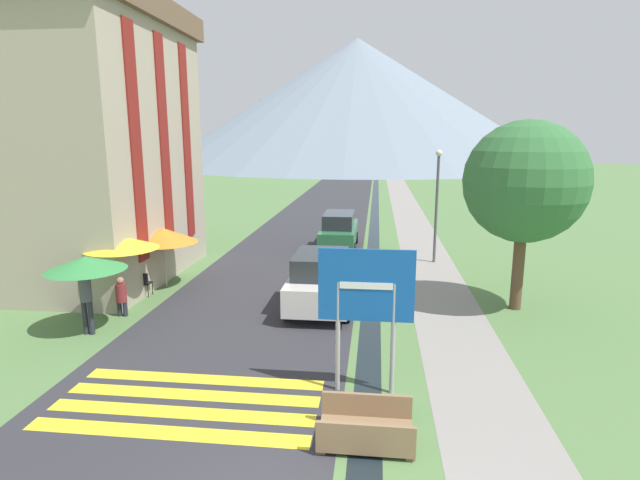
{
  "coord_description": "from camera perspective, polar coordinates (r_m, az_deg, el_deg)",
  "views": [
    {
      "loc": [
        1.29,
        -5.86,
        5.41
      ],
      "look_at": [
        -0.51,
        10.0,
        2.08
      ],
      "focal_mm": 28.0,
      "sensor_mm": 36.0,
      "label": 1
    }
  ],
  "objects": [
    {
      "name": "cafe_umbrella_front_green",
      "position": [
        15.17,
        -25.2,
        -2.42
      ],
      "size": [
        2.16,
        2.16,
        2.18
      ],
      "color": "#B7B2A8",
      "rests_on": "ground_plane"
    },
    {
      "name": "parked_car_far",
      "position": [
        24.23,
        2.18,
        1.05
      ],
      "size": [
        1.73,
        4.56,
        1.82
      ],
      "color": "#28663D",
      "rests_on": "ground_plane"
    },
    {
      "name": "footbridge",
      "position": [
        9.65,
        5.27,
        -20.77
      ],
      "size": [
        1.7,
        1.1,
        0.65
      ],
      "color": "#846647",
      "rests_on": "ground_plane"
    },
    {
      "name": "hotel_building",
      "position": [
        20.81,
        -24.91,
        11.14
      ],
      "size": [
        6.25,
        8.53,
        10.28
      ],
      "color": "tan",
      "rests_on": "ground_plane"
    },
    {
      "name": "tree_by_path",
      "position": [
        16.49,
        22.41,
        6.12
      ],
      "size": [
        3.73,
        3.73,
        5.92
      ],
      "color": "brown",
      "rests_on": "ground_plane"
    },
    {
      "name": "cafe_chair_far_right",
      "position": [
        18.65,
        -19.71,
        -4.16
      ],
      "size": [
        0.4,
        0.4,
        0.85
      ],
      "rotation": [
        0.0,
        0.0,
        -0.24
      ],
      "color": "black",
      "rests_on": "ground_plane"
    },
    {
      "name": "cafe_chair_middle",
      "position": [
        17.15,
        -21.93,
        -5.7
      ],
      "size": [
        0.4,
        0.4,
        0.85
      ],
      "rotation": [
        0.0,
        0.0,
        -0.28
      ],
      "color": "black",
      "rests_on": "ground_plane"
    },
    {
      "name": "mountain_distant",
      "position": [
        102.45,
        4.23,
        15.43
      ],
      "size": [
        77.54,
        77.54,
        24.02
      ],
      "color": "slate",
      "rests_on": "ground_plane"
    },
    {
      "name": "parked_car_near",
      "position": [
        15.99,
        0.15,
        -4.57
      ],
      "size": [
        1.99,
        4.13,
        1.82
      ],
      "color": "silver",
      "rests_on": "ground_plane"
    },
    {
      "name": "ground_plane",
      "position": [
        26.45,
        3.55,
        -0.06
      ],
      "size": [
        160.0,
        160.0,
        0.0
      ],
      "primitive_type": "plane",
      "color": "#517542"
    },
    {
      "name": "drainage_channel",
      "position": [
        36.27,
        6.28,
        3.12
      ],
      "size": [
        0.6,
        60.0,
        0.0
      ],
      "color": "black",
      "rests_on": "ground_plane"
    },
    {
      "name": "cafe_umbrella_middle_yellow",
      "position": [
        16.98,
        -21.78,
        -0.29
      ],
      "size": [
        2.32,
        2.32,
        2.31
      ],
      "color": "#B7B2A8",
      "rests_on": "ground_plane"
    },
    {
      "name": "road_sign",
      "position": [
        10.47,
        5.28,
        -6.64
      ],
      "size": [
        2.0,
        0.11,
        3.16
      ],
      "color": "#9E9EA3",
      "rests_on": "ground_plane"
    },
    {
      "name": "cafe_umbrella_rear_orange",
      "position": [
        18.85,
        -17.47,
        0.51
      ],
      "size": [
        2.42,
        2.42,
        2.17
      ],
      "color": "#B7B2A8",
      "rests_on": "ground_plane"
    },
    {
      "name": "person_seated_near",
      "position": [
        16.43,
        -21.77,
        -5.82
      ],
      "size": [
        0.32,
        0.32,
        1.24
      ],
      "color": "#282833",
      "rests_on": "ground_plane"
    },
    {
      "name": "road",
      "position": [
        36.46,
        0.45,
        3.24
      ],
      "size": [
        6.4,
        60.0,
        0.01
      ],
      "color": "#2D2D33",
      "rests_on": "ground_plane"
    },
    {
      "name": "cafe_chair_far_left",
      "position": [
        18.18,
        -19.48,
        -4.55
      ],
      "size": [
        0.4,
        0.4,
        0.85
      ],
      "rotation": [
        0.0,
        0.0,
        0.49
      ],
      "color": "black",
      "rests_on": "ground_plane"
    },
    {
      "name": "footpath",
      "position": [
        36.34,
        10.07,
        3.03
      ],
      "size": [
        2.2,
        60.0,
        0.01
      ],
      "color": "gray",
      "rests_on": "ground_plane"
    },
    {
      "name": "streetlamp",
      "position": [
        21.97,
        13.22,
        4.9
      ],
      "size": [
        0.28,
        0.28,
        4.86
      ],
      "color": "#515156",
      "rests_on": "ground_plane"
    },
    {
      "name": "crosswalk_marking",
      "position": [
        11.17,
        -14.96,
        -17.58
      ],
      "size": [
        5.44,
        2.54,
        0.01
      ],
      "color": "yellow",
      "rests_on": "ground_plane"
    },
    {
      "name": "person_standing_terrace",
      "position": [
        15.22,
        -25.17,
        -5.97
      ],
      "size": [
        0.32,
        0.32,
        1.83
      ],
      "color": "#282833",
      "rests_on": "ground_plane"
    }
  ]
}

